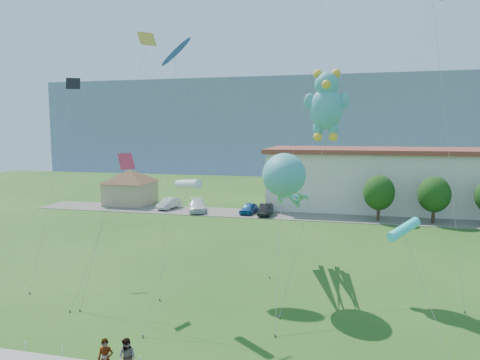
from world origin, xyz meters
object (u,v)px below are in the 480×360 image
pedestrian_right (127,358)px  parked_car_white (197,206)px  pavilion (130,184)px  octopus_kite (287,185)px  pedestrian_left (106,360)px  teddy_bear_kite (326,103)px  parked_car_black (266,209)px  parked_car_silver (169,203)px  parked_car_blue (249,208)px

pedestrian_right → parked_car_white: pedestrian_right is taller
pavilion → parked_car_white: bearing=-16.6°
octopus_kite → pedestrian_left: bearing=-113.8°
pavilion → pedestrian_right: (20.94, -40.33, -2.07)m
teddy_bear_kite → pedestrian_right: bearing=-115.8°
pavilion → pedestrian_left: bearing=-63.7°
parked_car_black → pedestrian_right: bearing=-91.0°
parked_car_white → octopus_kite: octopus_kite is taller
pavilion → pedestrian_left: size_ratio=5.11×
parked_car_silver → parked_car_blue: (11.29, -0.78, -0.05)m
pavilion → octopus_kite: size_ratio=0.67×
parked_car_white → octopus_kite: (14.72, -24.00, 6.12)m
parked_car_black → pavilion: bearing=168.2°
pedestrian_right → parked_car_white: 38.19m
parked_car_silver → parked_car_black: bearing=4.7°
parked_car_blue → teddy_bear_kite: (10.21, -21.68, 11.77)m
pedestrian_left → parked_car_white: bearing=86.3°
parked_car_silver → parked_car_white: parked_car_white is taller
parked_car_black → octopus_kite: bearing=-78.5°
pedestrian_left → octopus_kite: (5.89, 13.35, 5.94)m
pedestrian_left → parked_car_blue: 37.67m
pedestrian_right → parked_car_blue: bearing=102.2°
pedestrian_left → pedestrian_right: 0.88m
parked_car_silver → parked_car_blue: parked_car_silver is taller
pavilion → parked_car_white: 12.01m
pedestrian_left → parked_car_white: size_ratio=0.34×
pavilion → parked_car_blue: bearing=-9.7°
parked_car_blue → pavilion: bearing=178.3°
parked_car_blue → parked_car_black: bearing=-5.6°
parked_car_silver → parked_car_white: (4.38, -1.05, 0.05)m
pavilion → teddy_bear_kite: bearing=-41.1°
octopus_kite → teddy_bear_kite: (2.40, 2.59, 5.55)m
pedestrian_right → octopus_kite: size_ratio=0.12×
pedestrian_right → teddy_bear_kite: 20.76m
pedestrian_left → pavilion: bearing=99.3°
parked_car_white → parked_car_black: parked_car_white is taller
octopus_kite → pavilion: bearing=133.6°
octopus_kite → parked_car_white: bearing=121.5°
pavilion → parked_car_black: bearing=-10.1°
parked_car_silver → parked_car_black: parked_car_silver is taller
pedestrian_left → parked_car_black: pedestrian_left is taller
pedestrian_right → parked_car_silver: 40.50m
teddy_bear_kite → parked_car_black: bearing=110.6°
pedestrian_right → teddy_bear_kite: (7.50, 15.54, 11.54)m
octopus_kite → teddy_bear_kite: 6.58m
parked_car_white → octopus_kite: size_ratio=0.39×
pavilion → parked_car_white: pavilion is taller
parked_car_white → parked_car_black: size_ratio=1.24×
pedestrian_left → teddy_bear_kite: 21.32m
parked_car_silver → parked_car_black: (13.55, -1.33, -0.01)m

